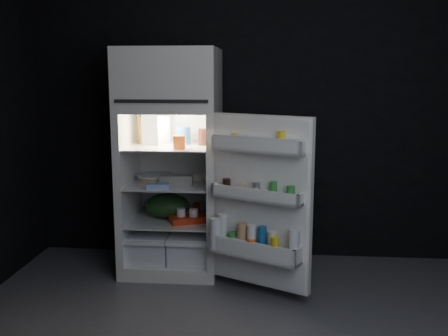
# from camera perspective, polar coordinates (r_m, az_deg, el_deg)

# --- Properties ---
(wall_back) EXTENTS (4.00, 0.00, 2.70)m
(wall_back) POSITION_cam_1_polar(r_m,az_deg,el_deg) (4.49, 4.69, 7.20)
(wall_back) COLOR black
(wall_back) RESTS_ON ground
(wall_front) EXTENTS (4.00, 0.00, 2.70)m
(wall_front) POSITION_cam_1_polar(r_m,az_deg,el_deg) (1.11, 3.69, -2.20)
(wall_front) COLOR black
(wall_front) RESTS_ON ground
(refrigerator) EXTENTS (0.76, 0.71, 1.78)m
(refrigerator) POSITION_cam_1_polar(r_m,az_deg,el_deg) (4.22, -5.72, 1.61)
(refrigerator) COLOR white
(refrigerator) RESTS_ON ground
(fridge_door) EXTENTS (0.73, 0.50, 1.22)m
(fridge_door) POSITION_cam_1_polar(r_m,az_deg,el_deg) (3.67, 3.78, -4.10)
(fridge_door) COLOR white
(fridge_door) RESTS_ON ground
(milk_jug) EXTENTS (0.22, 0.22, 0.24)m
(milk_jug) POSITION_cam_1_polar(r_m,az_deg,el_deg) (4.25, -7.43, 4.21)
(milk_jug) COLOR white
(milk_jug) RESTS_ON refrigerator
(mayo_jar) EXTENTS (0.12, 0.12, 0.14)m
(mayo_jar) POSITION_cam_1_polar(r_m,az_deg,el_deg) (4.22, -4.42, 3.55)
(mayo_jar) COLOR #1B5696
(mayo_jar) RESTS_ON refrigerator
(jam_jar) EXTENTS (0.12, 0.12, 0.13)m
(jam_jar) POSITION_cam_1_polar(r_m,az_deg,el_deg) (4.17, -2.16, 3.41)
(jam_jar) COLOR black
(jam_jar) RESTS_ON refrigerator
(amber_bottle) EXTENTS (0.09, 0.09, 0.22)m
(amber_bottle) POSITION_cam_1_polar(r_m,az_deg,el_deg) (4.32, -8.84, 4.15)
(amber_bottle) COLOR #B47D1C
(amber_bottle) RESTS_ON refrigerator
(small_carton) EXTENTS (0.09, 0.07, 0.10)m
(small_carton) POSITION_cam_1_polar(r_m,az_deg,el_deg) (3.97, -4.88, 2.82)
(small_carton) COLOR orange
(small_carton) RESTS_ON refrigerator
(egg_carton) EXTENTS (0.27, 0.12, 0.07)m
(egg_carton) POSITION_cam_1_polar(r_m,az_deg,el_deg) (4.15, -5.25, -1.28)
(egg_carton) COLOR gray
(egg_carton) RESTS_ON refrigerator
(pie) EXTENTS (0.33, 0.33, 0.04)m
(pie) POSITION_cam_1_polar(r_m,az_deg,el_deg) (4.30, -7.42, -1.10)
(pie) COLOR tan
(pie) RESTS_ON refrigerator
(flat_package) EXTENTS (0.18, 0.11, 0.04)m
(flat_package) POSITION_cam_1_polar(r_m,az_deg,el_deg) (4.00, -7.20, -1.97)
(flat_package) COLOR #8AA6D6
(flat_package) RESTS_ON refrigerator
(wrapped_pkg) EXTENTS (0.15, 0.14, 0.05)m
(wrapped_pkg) POSITION_cam_1_polar(r_m,az_deg,el_deg) (4.29, -2.42, -0.97)
(wrapped_pkg) COLOR beige
(wrapped_pkg) RESTS_ON refrigerator
(produce_bag) EXTENTS (0.42, 0.38, 0.20)m
(produce_bag) POSITION_cam_1_polar(r_m,az_deg,el_deg) (4.31, -6.16, -4.09)
(produce_bag) COLOR #193815
(produce_bag) RESTS_ON refrigerator
(yogurt_tray) EXTENTS (0.33, 0.26, 0.05)m
(yogurt_tray) POSITION_cam_1_polar(r_m,az_deg,el_deg) (4.17, -3.87, -5.58)
(yogurt_tray) COLOR #B72B0F
(yogurt_tray) RESTS_ON refrigerator
(small_can_red) EXTENTS (0.09, 0.09, 0.09)m
(small_can_red) POSITION_cam_1_polar(r_m,az_deg,el_deg) (4.41, -2.94, -4.41)
(small_can_red) COLOR #B72B0F
(small_can_red) RESTS_ON refrigerator
(small_can_silver) EXTENTS (0.08, 0.08, 0.09)m
(small_can_silver) POSITION_cam_1_polar(r_m,az_deg,el_deg) (4.42, -2.63, -4.36)
(small_can_silver) COLOR silver
(small_can_silver) RESTS_ON refrigerator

